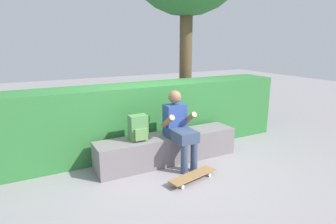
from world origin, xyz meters
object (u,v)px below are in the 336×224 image
at_px(person_skater, 179,126).
at_px(skateboard_near_person, 193,176).
at_px(bench_main, 168,148).
at_px(backpack_on_bench, 138,128).

height_order(person_skater, skateboard_near_person, person_skater).
xyz_separation_m(bench_main, person_skater, (0.09, -0.22, 0.43)).
xyz_separation_m(skateboard_near_person, backpack_on_bench, (-0.52, 0.79, 0.58)).
bearing_deg(bench_main, backpack_on_bench, -178.98).
height_order(skateboard_near_person, backpack_on_bench, backpack_on_bench).
bearing_deg(bench_main, skateboard_near_person, -90.85).
relative_size(bench_main, backpack_on_bench, 6.11).
height_order(bench_main, person_skater, person_skater).
relative_size(bench_main, skateboard_near_person, 2.96).
bearing_deg(skateboard_near_person, bench_main, 89.15).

